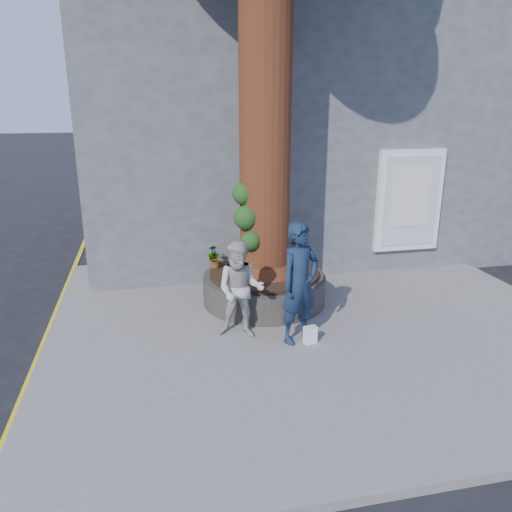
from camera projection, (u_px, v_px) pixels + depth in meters
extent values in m
plane|color=black|center=(243.00, 363.00, 7.53)|extent=(120.00, 120.00, 0.00)
cube|color=slate|center=(316.00, 322.00, 8.76)|extent=(9.00, 8.00, 0.12)
cube|color=yellow|center=(41.00, 352.00, 7.84)|extent=(0.10, 30.00, 0.01)
cube|color=#525558|center=(281.00, 130.00, 13.86)|extent=(10.00, 8.00, 6.00)
cube|color=black|center=(283.00, 5.00, 12.92)|extent=(10.30, 8.30, 0.30)
cube|color=white|center=(409.00, 201.00, 10.83)|extent=(1.50, 0.12, 2.20)
cube|color=silver|center=(410.00, 201.00, 10.78)|extent=(1.25, 0.04, 1.95)
cube|color=silver|center=(411.00, 197.00, 10.73)|extent=(0.90, 0.02, 1.30)
cylinder|color=black|center=(264.00, 288.00, 9.45)|extent=(2.30, 2.30, 0.52)
cylinder|color=black|center=(264.00, 273.00, 9.36)|extent=(2.04, 2.04, 0.08)
cylinder|color=#481F12|center=(265.00, 57.00, 8.23)|extent=(0.90, 0.90, 7.50)
cone|color=#481F12|center=(264.00, 254.00, 9.24)|extent=(1.24, 1.24, 0.70)
sphere|color=#1D3913|center=(246.00, 218.00, 8.75)|extent=(0.44, 0.44, 0.44)
sphere|color=#1D3913|center=(251.00, 241.00, 8.79)|extent=(0.36, 0.36, 0.36)
sphere|color=#1D3913|center=(244.00, 194.00, 8.74)|extent=(0.40, 0.40, 0.40)
imported|color=#15243B|center=(300.00, 283.00, 7.70)|extent=(0.83, 0.71, 1.93)
imported|color=#B5B2AD|center=(240.00, 290.00, 7.91)|extent=(0.93, 0.82, 1.59)
cube|color=white|center=(310.00, 335.00, 7.85)|extent=(0.22, 0.16, 0.28)
imported|color=gray|center=(213.00, 253.00, 9.92)|extent=(0.19, 0.15, 0.32)
imported|color=gray|center=(295.00, 247.00, 10.26)|extent=(0.23, 0.24, 0.37)
imported|color=gray|center=(213.00, 253.00, 9.92)|extent=(0.23, 0.23, 0.32)
imported|color=gray|center=(216.00, 259.00, 9.50)|extent=(0.41, 0.40, 0.34)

